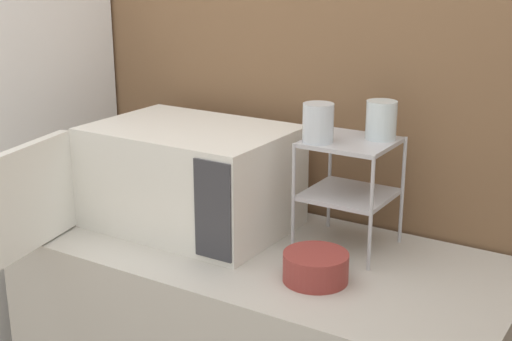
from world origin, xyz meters
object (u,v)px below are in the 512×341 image
object	(u,v)px
dish_rack	(350,171)
glass_back_right	(381,120)
bowl	(316,267)
glass_front_left	(318,123)
microwave	(183,178)

from	to	relation	value
dish_rack	glass_back_right	distance (m)	0.16
glass_back_right	dish_rack	bearing A→B (deg)	-136.97
dish_rack	bowl	xyz separation A→B (m)	(0.03, -0.24, -0.19)
dish_rack	glass_front_left	bearing A→B (deg)	-137.21
microwave	bowl	size ratio (longest dim) A/B	5.11
glass_back_right	microwave	bearing A→B (deg)	-162.19
microwave	dish_rack	size ratio (longest dim) A/B	2.74
dish_rack	glass_back_right	world-z (taller)	glass_back_right
bowl	glass_front_left	bearing A→B (deg)	117.92
dish_rack	bowl	bearing A→B (deg)	-83.93
microwave	dish_rack	distance (m)	0.50
glass_front_left	microwave	bearing A→B (deg)	-172.46
glass_front_left	glass_back_right	world-z (taller)	same
dish_rack	bowl	distance (m)	0.31
glass_back_right	bowl	bearing A→B (deg)	-96.81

